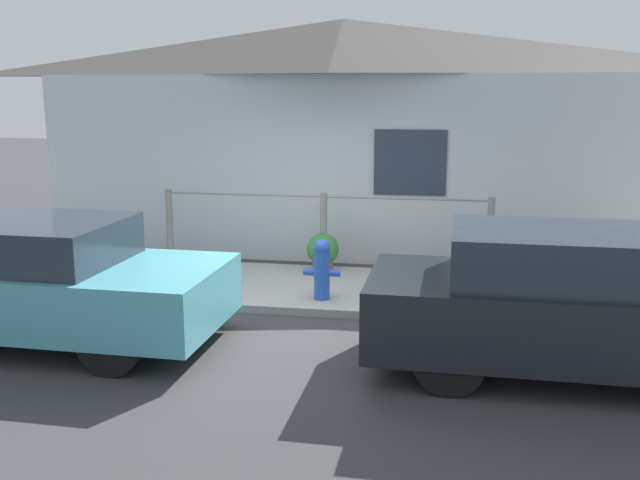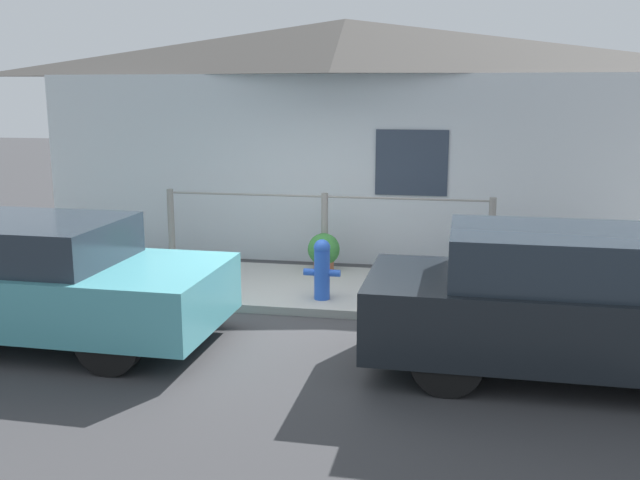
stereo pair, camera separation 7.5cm
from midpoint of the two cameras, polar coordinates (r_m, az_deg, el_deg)
name	(u,v)px [view 2 (the right image)]	position (r m, az deg, el deg)	size (l,w,h in m)	color
ground_plane	(295,316)	(8.76, -1.76, -6.10)	(60.00, 60.00, 0.00)	#38383A
sidewalk	(312,288)	(9.77, -0.39, -3.89)	(24.00, 2.17, 0.10)	#9E9E99
house	(344,65)	(12.03, 2.10, 13.85)	(10.04, 2.23, 3.86)	silver
fence	(325,227)	(10.51, 0.58, 1.03)	(4.90, 0.10, 1.13)	gray
car_left	(27,278)	(8.42, -22.15, -2.87)	(4.27, 1.83, 1.34)	teal
car_right	(587,305)	(7.22, 20.87, -4.86)	(4.26, 1.68, 1.42)	black
fire_hydrant	(322,268)	(9.00, 0.40, -2.26)	(0.47, 0.21, 0.77)	blue
potted_plant_near_hydrant	(324,251)	(10.46, 0.51, -0.88)	(0.47, 0.47, 0.55)	#9E5638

